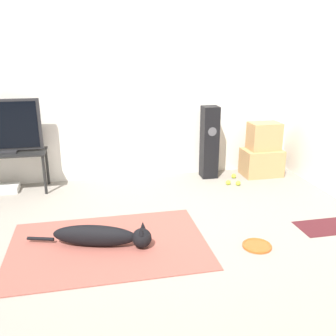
{
  "coord_description": "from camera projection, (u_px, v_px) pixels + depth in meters",
  "views": [
    {
      "loc": [
        -0.36,
        -3.05,
        1.8
      ],
      "look_at": [
        0.5,
        1.0,
        0.45
      ],
      "focal_mm": 40.0,
      "sensor_mm": 36.0,
      "label": 1
    }
  ],
  "objects": [
    {
      "name": "ground_plane",
      "position": [
        138.0,
        250.0,
        3.47
      ],
      "size": [
        12.0,
        12.0,
        0.0
      ],
      "primitive_type": "plane",
      "color": "gray"
    },
    {
      "name": "wall_back",
      "position": [
        115.0,
        87.0,
        5.03
      ],
      "size": [
        8.0,
        0.06,
        2.55
      ],
      "color": "silver",
      "rests_on": "ground_plane"
    },
    {
      "name": "area_rug",
      "position": [
        109.0,
        245.0,
        3.55
      ],
      "size": [
        1.85,
        1.25,
        0.01
      ],
      "color": "#934C42",
      "rests_on": "ground_plane"
    },
    {
      "name": "dog",
      "position": [
        103.0,
        236.0,
        3.49
      ],
      "size": [
        1.15,
        0.42,
        0.24
      ],
      "color": "black",
      "rests_on": "area_rug"
    },
    {
      "name": "frisbee",
      "position": [
        257.0,
        246.0,
        3.52
      ],
      "size": [
        0.28,
        0.28,
        0.03
      ],
      "color": "#DB511E",
      "rests_on": "ground_plane"
    },
    {
      "name": "cardboard_box_lower",
      "position": [
        261.0,
        162.0,
        5.44
      ],
      "size": [
        0.55,
        0.39,
        0.38
      ],
      "color": "tan",
      "rests_on": "ground_plane"
    },
    {
      "name": "cardboard_box_upper",
      "position": [
        264.0,
        136.0,
        5.34
      ],
      "size": [
        0.43,
        0.3,
        0.39
      ],
      "color": "tan",
      "rests_on": "cardboard_box_lower"
    },
    {
      "name": "floor_speaker",
      "position": [
        209.0,
        142.0,
        5.27
      ],
      "size": [
        0.22,
        0.23,
        1.02
      ],
      "color": "black",
      "rests_on": "ground_plane"
    },
    {
      "name": "tv_stand",
      "position": [
        4.0,
        158.0,
        4.73
      ],
      "size": [
        1.04,
        0.42,
        0.52
      ],
      "color": "black",
      "rests_on": "ground_plane"
    },
    {
      "name": "tv",
      "position": [
        0.0,
        127.0,
        4.61
      ],
      "size": [
        0.99,
        0.2,
        0.67
      ],
      "color": "#232326",
      "rests_on": "tv_stand"
    },
    {
      "name": "tennis_ball_by_boxes",
      "position": [
        234.0,
        176.0,
        5.35
      ],
      "size": [
        0.07,
        0.07,
        0.07
      ],
      "color": "#C6E033",
      "rests_on": "ground_plane"
    },
    {
      "name": "tennis_ball_near_speaker",
      "position": [
        238.0,
        183.0,
        5.07
      ],
      "size": [
        0.07,
        0.07,
        0.07
      ],
      "color": "#C6E033",
      "rests_on": "ground_plane"
    },
    {
      "name": "tennis_ball_loose_on_carpet",
      "position": [
        228.0,
        182.0,
        5.1
      ],
      "size": [
        0.07,
        0.07,
        0.07
      ],
      "color": "#C6E033",
      "rests_on": "ground_plane"
    },
    {
      "name": "game_console",
      "position": [
        6.0,
        189.0,
        4.86
      ],
      "size": [
        0.32,
        0.25,
        0.08
      ],
      "color": "white",
      "rests_on": "ground_plane"
    },
    {
      "name": "door_mat",
      "position": [
        334.0,
        226.0,
        3.93
      ],
      "size": [
        0.78,
        0.37,
        0.01
      ],
      "color": "#47191E",
      "rests_on": "ground_plane"
    }
  ]
}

